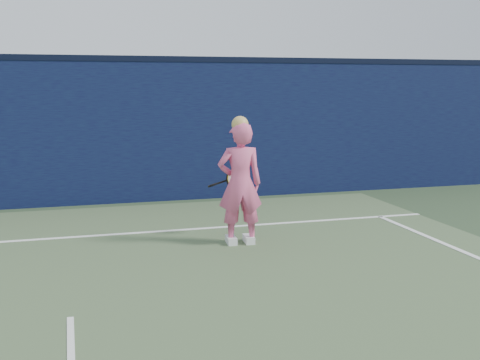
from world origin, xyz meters
name	(u,v)px	position (x,y,z in m)	size (l,w,h in m)	color
backstop_wall	(65,134)	(0.00, 6.50, 1.25)	(24.00, 0.40, 2.50)	#0B0D34
wall_cap	(61,58)	(0.00, 6.50, 2.55)	(24.00, 0.42, 0.10)	black
player	(240,183)	(2.20, 3.08, 0.82)	(0.62, 0.44, 1.70)	#EC5B8D
racket	(233,179)	(2.23, 3.53, 0.81)	(0.52, 0.11, 0.27)	black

